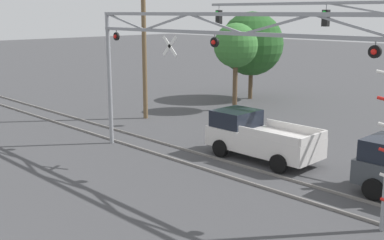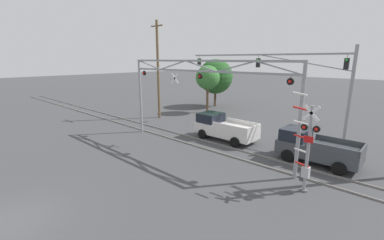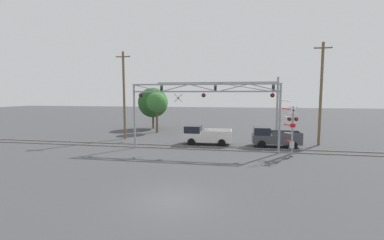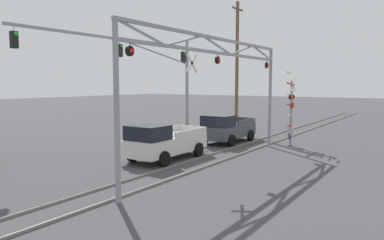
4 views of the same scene
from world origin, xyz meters
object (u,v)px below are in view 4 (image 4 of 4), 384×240
at_px(pickup_truck_following, 226,129).
at_px(pickup_truck_lead, 164,142).
at_px(crossing_signal_mast, 291,115).
at_px(traffic_signal_span, 155,67).
at_px(crossing_gantry, 217,71).
at_px(utility_pole_right, 237,67).

bearing_deg(pickup_truck_following, pickup_truck_lead, 179.67).
xyz_separation_m(crossing_signal_mast, traffic_signal_span, (-3.92, 8.31, 3.21)).
bearing_deg(crossing_signal_mast, pickup_truck_following, 101.86).
bearing_deg(crossing_gantry, utility_pole_right, 22.39).
xyz_separation_m(crossing_gantry, pickup_truck_lead, (-0.24, 3.24, -3.83)).
relative_size(pickup_truck_lead, utility_pole_right, 0.48).
relative_size(traffic_signal_span, pickup_truck_following, 3.03).
relative_size(crossing_gantry, pickup_truck_following, 2.93).
bearing_deg(pickup_truck_following, traffic_signal_span, 127.11).
xyz_separation_m(pickup_truck_lead, utility_pole_right, (12.15, 1.67, 4.61)).
distance_m(crossing_signal_mast, pickup_truck_lead, 9.30).
height_order(crossing_gantry, crossing_signal_mast, crossing_gantry).
bearing_deg(crossing_signal_mast, utility_pole_right, 56.37).
bearing_deg(utility_pole_right, pickup_truck_following, -160.84).
distance_m(pickup_truck_following, utility_pole_right, 6.96).
xyz_separation_m(crossing_signal_mast, pickup_truck_following, (-0.91, 4.33, -1.12)).
relative_size(crossing_gantry, utility_pole_right, 1.31).
relative_size(crossing_gantry, crossing_signal_mast, 2.86).
xyz_separation_m(traffic_signal_span, utility_pole_right, (7.94, -2.26, 0.27)).
distance_m(crossing_signal_mast, pickup_truck_following, 4.57).
distance_m(crossing_gantry, pickup_truck_lead, 5.02).
relative_size(crossing_signal_mast, traffic_signal_span, 0.34).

